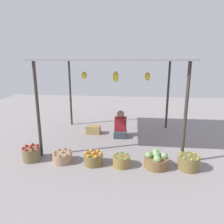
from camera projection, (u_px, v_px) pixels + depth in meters
ground_plane at (114, 139)px, 5.94m from camera, size 14.00×14.00×0.00m
market_stall_structure at (114, 65)px, 5.43m from camera, size 3.53×2.73×2.22m
vendor_person at (120, 127)px, 6.09m from camera, size 0.36×0.44×0.78m
basket_red_apples at (31, 154)px, 4.68m from camera, size 0.39×0.39×0.35m
basket_potatoes at (62, 157)px, 4.60m from camera, size 0.43×0.43×0.27m
basket_oranges at (93, 159)px, 4.50m from camera, size 0.41×0.41×0.30m
basket_green_chilies at (122, 161)px, 4.42m from camera, size 0.37×0.37×0.26m
basket_cabbages at (156, 161)px, 4.37m from camera, size 0.50×0.50×0.36m
basket_limes at (189, 162)px, 4.30m from camera, size 0.43×0.43×0.33m
wooden_crate_near_vendor at (93, 130)px, 6.36m from camera, size 0.42×0.25×0.24m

